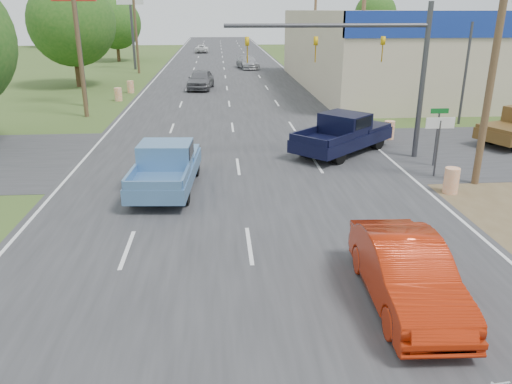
{
  "coord_description": "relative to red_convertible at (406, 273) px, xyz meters",
  "views": [
    {
      "loc": [
        -0.82,
        -5.42,
        6.64
      ],
      "look_at": [
        0.28,
        9.12,
        1.3
      ],
      "focal_mm": 35.0,
      "sensor_mm": 36.0,
      "label": 1
    }
  ],
  "objects": [
    {
      "name": "tree_1",
      "position": [
        -17.0,
        37.35,
        4.77
      ],
      "size": [
        7.56,
        7.56,
        9.36
      ],
      "color": "#422D19",
      "rests_on": "ground"
    },
    {
      "name": "utility_pole_6",
      "position": [
        -13.0,
        47.35,
        4.52
      ],
      "size": [
        2.0,
        0.28,
        10.0
      ],
      "color": "#4C3823",
      "rests_on": "ground"
    },
    {
      "name": "cross_road",
      "position": [
        -3.5,
        13.35,
        -0.79
      ],
      "size": [
        120.0,
        10.0,
        0.02
      ],
      "primitive_type": "cube",
      "color": "#2D2D30",
      "rests_on": "ground"
    },
    {
      "name": "tree_5",
      "position": [
        26.5,
        90.35,
        5.08
      ],
      "size": [
        7.98,
        7.98,
        9.88
      ],
      "color": "#422D19",
      "rests_on": "ground"
    },
    {
      "name": "distant_car_silver",
      "position": [
        -0.68,
        51.09,
        -0.07
      ],
      "size": [
        2.84,
        5.32,
        1.47
      ],
      "primitive_type": "imported",
      "rotation": [
        0.0,
        0.0,
        0.16
      ],
      "color": "#A5A5AA",
      "rests_on": "ground"
    },
    {
      "name": "navy_pickup",
      "position": [
        1.81,
        13.44,
        0.18
      ],
      "size": [
        5.79,
        5.66,
        1.94
      ],
      "rotation": [
        0.0,
        0.0,
        -0.81
      ],
      "color": "black",
      "rests_on": "ground"
    },
    {
      "name": "barrel_3",
      "position": [
        -11.7,
        33.35,
        -0.3
      ],
      "size": [
        0.56,
        0.56,
        1.0
      ],
      "primitive_type": "cylinder",
      "color": "orange",
      "rests_on": "ground"
    },
    {
      "name": "barrel_0",
      "position": [
        4.5,
        7.35,
        -0.3
      ],
      "size": [
        0.56,
        0.56,
        1.0
      ],
      "primitive_type": "cylinder",
      "color": "orange",
      "rests_on": "ground"
    },
    {
      "name": "barrel_2",
      "position": [
        -12.0,
        29.35,
        -0.3
      ],
      "size": [
        0.56,
        0.56,
        1.0
      ],
      "primitive_type": "cylinder",
      "color": "orange",
      "rests_on": "ground"
    },
    {
      "name": "tree_2",
      "position": [
        -17.7,
        61.35,
        4.15
      ],
      "size": [
        6.72,
        6.72,
        8.32
      ],
      "color": "#422D19",
      "rests_on": "ground"
    },
    {
      "name": "signal_mast",
      "position": [
        2.32,
        12.35,
        4.0
      ],
      "size": [
        9.12,
        0.4,
        7.0
      ],
      "color": "#3F3F44",
      "rests_on": "ground"
    },
    {
      "name": "pole_sign_left_far",
      "position": [
        -14.0,
        51.35,
        6.37
      ],
      "size": [
        3.0,
        0.35,
        9.2
      ],
      "color": "#3F3F44",
      "rests_on": "ground"
    },
    {
      "name": "street_name_sign",
      "position": [
        5.3,
        10.85,
        0.81
      ],
      "size": [
        0.8,
        0.08,
        2.61
      ],
      "color": "#3F3F44",
      "rests_on": "ground"
    },
    {
      "name": "utility_pole_2",
      "position": [
        6.0,
        26.35,
        4.52
      ],
      "size": [
        2.0,
        0.28,
        10.0
      ],
      "color": "#4C3823",
      "rests_on": "ground"
    },
    {
      "name": "utility_pole_1",
      "position": [
        6.0,
        8.35,
        4.52
      ],
      "size": [
        2.0,
        0.28,
        10.0
      ],
      "color": "#4C3823",
      "rests_on": "ground"
    },
    {
      "name": "utility_pole_5",
      "position": [
        -13.0,
        23.35,
        4.52
      ],
      "size": [
        2.0,
        0.28,
        10.0
      ],
      "color": "#4C3823",
      "rests_on": "ground"
    },
    {
      "name": "blue_pickup",
      "position": [
        -6.39,
        8.75,
        0.13
      ],
      "size": [
        2.54,
        5.72,
        1.85
      ],
      "rotation": [
        0.0,
        0.0,
        -0.07
      ],
      "color": "black",
      "rests_on": "ground"
    },
    {
      "name": "tree_6",
      "position": [
        -33.5,
        90.35,
        5.7
      ],
      "size": [
        8.82,
        8.82,
        10.92
      ],
      "color": "#422D19",
      "rests_on": "ground"
    },
    {
      "name": "distant_car_white",
      "position": [
        -6.79,
        75.38,
        -0.18
      ],
      "size": [
        2.08,
        4.5,
        1.25
      ],
      "primitive_type": "imported",
      "rotation": [
        0.0,
        0.0,
        3.14
      ],
      "color": "white",
      "rests_on": "ground"
    },
    {
      "name": "red_convertible",
      "position": [
        0.0,
        0.0,
        0.0
      ],
      "size": [
        1.86,
        4.92,
        1.6
      ],
      "primitive_type": "imported",
      "rotation": [
        0.0,
        0.0,
        -0.03
      ],
      "color": "#A42007",
      "rests_on": "ground"
    },
    {
      "name": "pole_sign_left_near",
      "position": [
        -14.0,
        27.35,
        6.37
      ],
      "size": [
        3.0,
        0.35,
        9.2
      ],
      "color": "#3F3F44",
      "rests_on": "ground"
    },
    {
      "name": "utility_pole_3",
      "position": [
        6.0,
        44.35,
        4.52
      ],
      "size": [
        2.0,
        0.28,
        10.0
      ],
      "color": "#4C3823",
      "rests_on": "ground"
    },
    {
      "name": "lane_sign",
      "position": [
        4.7,
        9.35,
        1.1
      ],
      "size": [
        1.2,
        0.08,
        2.52
      ],
      "color": "#3F3F44",
      "rests_on": "ground"
    },
    {
      "name": "main_road",
      "position": [
        -3.5,
        35.35,
        -0.79
      ],
      "size": [
        15.0,
        180.0,
        0.02
      ],
      "primitive_type": "cube",
      "color": "#2D2D30",
      "rests_on": "ground"
    },
    {
      "name": "distant_car_grey",
      "position": [
        -5.8,
        34.92,
        0.04
      ],
      "size": [
        2.57,
        5.15,
        1.68
      ],
      "primitive_type": "imported",
      "rotation": [
        0.0,
        0.0,
        -0.12
      ],
      "color": "#5D5D62",
      "rests_on": "ground"
    },
    {
      "name": "barrel_1",
      "position": [
        4.9,
        15.85,
        -0.3
      ],
      "size": [
        0.56,
        0.56,
        1.0
      ],
      "primitive_type": "cylinder",
      "color": "orange",
      "rests_on": "ground"
    }
  ]
}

